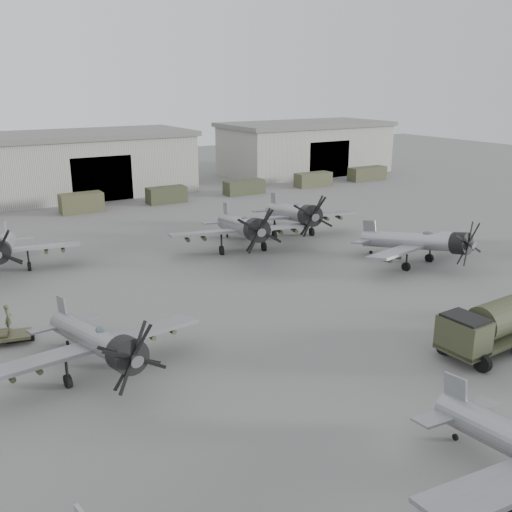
{
  "coord_description": "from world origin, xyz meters",
  "views": [
    {
      "loc": [
        -21.4,
        -19.8,
        15.44
      ],
      "look_at": [
        0.37,
        16.27,
        2.5
      ],
      "focal_mm": 40.0,
      "sensor_mm": 36.0,
      "label": 1
    }
  ],
  "objects_px": {
    "aircraft_far_1": "(294,214)",
    "aircraft_mid_2": "(421,242)",
    "ground_crew": "(8,318)",
    "aircraft_far_0": "(3,247)",
    "aircraft_mid_1": "(98,341)",
    "aircraft_extra_431": "(243,227)",
    "fuel_tanker": "(495,323)"
  },
  "relations": [
    {
      "from": "aircraft_far_1",
      "to": "aircraft_extra_431",
      "type": "height_order",
      "value": "same"
    },
    {
      "from": "aircraft_far_1",
      "to": "fuel_tanker",
      "type": "relative_size",
      "value": 1.7
    },
    {
      "from": "aircraft_mid_2",
      "to": "ground_crew",
      "type": "distance_m",
      "value": 33.02
    },
    {
      "from": "aircraft_far_0",
      "to": "aircraft_extra_431",
      "type": "relative_size",
      "value": 0.9
    },
    {
      "from": "aircraft_far_0",
      "to": "fuel_tanker",
      "type": "relative_size",
      "value": 1.54
    },
    {
      "from": "aircraft_far_0",
      "to": "aircraft_mid_2",
      "type": "bearing_deg",
      "value": -16.79
    },
    {
      "from": "aircraft_far_0",
      "to": "ground_crew",
      "type": "relative_size",
      "value": 7.0
    },
    {
      "from": "aircraft_mid_1",
      "to": "aircraft_mid_2",
      "type": "relative_size",
      "value": 0.98
    },
    {
      "from": "aircraft_mid_2",
      "to": "aircraft_far_0",
      "type": "bearing_deg",
      "value": 140.55
    },
    {
      "from": "aircraft_far_0",
      "to": "fuel_tanker",
      "type": "distance_m",
      "value": 38.02
    },
    {
      "from": "aircraft_mid_1",
      "to": "aircraft_far_0",
      "type": "distance_m",
      "value": 21.7
    },
    {
      "from": "aircraft_extra_431",
      "to": "aircraft_far_1",
      "type": "bearing_deg",
      "value": 29.53
    },
    {
      "from": "ground_crew",
      "to": "aircraft_far_0",
      "type": "bearing_deg",
      "value": 4.08
    },
    {
      "from": "aircraft_far_1",
      "to": "aircraft_mid_1",
      "type": "bearing_deg",
      "value": -130.84
    },
    {
      "from": "aircraft_extra_431",
      "to": "ground_crew",
      "type": "relative_size",
      "value": 7.76
    },
    {
      "from": "aircraft_far_0",
      "to": "aircraft_extra_431",
      "type": "xyz_separation_m",
      "value": [
        20.06,
        -5.21,
        0.25
      ]
    },
    {
      "from": "aircraft_mid_2",
      "to": "fuel_tanker",
      "type": "height_order",
      "value": "aircraft_mid_2"
    },
    {
      "from": "fuel_tanker",
      "to": "aircraft_far_1",
      "type": "bearing_deg",
      "value": 77.84
    },
    {
      "from": "aircraft_mid_1",
      "to": "aircraft_mid_2",
      "type": "height_order",
      "value": "aircraft_mid_2"
    },
    {
      "from": "aircraft_mid_1",
      "to": "fuel_tanker",
      "type": "xyz_separation_m",
      "value": [
        21.04,
        -8.84,
        -0.39
      ]
    },
    {
      "from": "aircraft_mid_1",
      "to": "aircraft_extra_431",
      "type": "xyz_separation_m",
      "value": [
        18.37,
        16.42,
        0.34
      ]
    },
    {
      "from": "aircraft_mid_1",
      "to": "aircraft_extra_431",
      "type": "distance_m",
      "value": 24.64
    },
    {
      "from": "aircraft_far_0",
      "to": "ground_crew",
      "type": "xyz_separation_m",
      "value": [
        -1.58,
        -12.48,
        -1.36
      ]
    },
    {
      "from": "aircraft_far_1",
      "to": "aircraft_mid_2",
      "type": "bearing_deg",
      "value": -60.77
    },
    {
      "from": "fuel_tanker",
      "to": "aircraft_mid_1",
      "type": "bearing_deg",
      "value": 154.43
    },
    {
      "from": "aircraft_far_1",
      "to": "ground_crew",
      "type": "distance_m",
      "value": 30.37
    },
    {
      "from": "aircraft_mid_2",
      "to": "aircraft_extra_431",
      "type": "distance_m",
      "value": 15.94
    },
    {
      "from": "aircraft_far_0",
      "to": "ground_crew",
      "type": "distance_m",
      "value": 12.66
    },
    {
      "from": "aircraft_far_1",
      "to": "ground_crew",
      "type": "height_order",
      "value": "aircraft_far_1"
    },
    {
      "from": "aircraft_far_0",
      "to": "aircraft_far_1",
      "type": "distance_m",
      "value": 27.43
    },
    {
      "from": "aircraft_mid_1",
      "to": "aircraft_far_0",
      "type": "relative_size",
      "value": 0.96
    },
    {
      "from": "aircraft_mid_2",
      "to": "ground_crew",
      "type": "xyz_separation_m",
      "value": [
        -32.73,
        4.18,
        -1.32
      ]
    }
  ]
}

